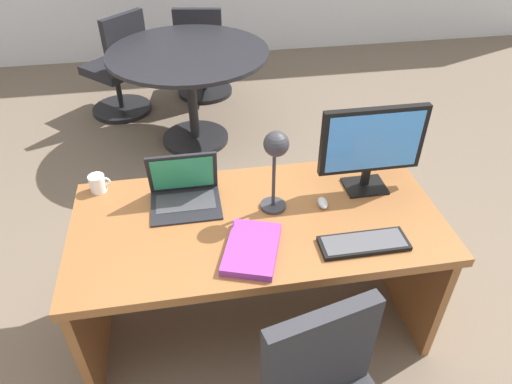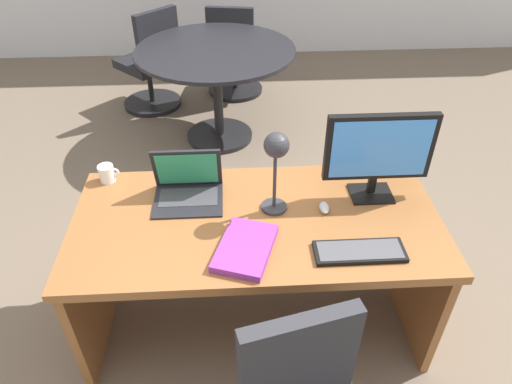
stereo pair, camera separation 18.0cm
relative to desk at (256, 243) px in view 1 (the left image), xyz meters
The scene contains 12 objects.
ground 1.56m from the desk, 90.00° to the left, with size 12.00×12.00×0.00m, color #6B5B4C.
desk is the anchor object (origin of this frame).
monitor 0.73m from the desk, ahead, with size 0.50×0.16×0.43m.
laptop 0.45m from the desk, 154.48° to the left, with size 0.33×0.26×0.25m.
keyboard 0.55m from the desk, 35.23° to the right, with size 0.38×0.14×0.02m.
mouse 0.39m from the desk, ahead, with size 0.04×0.08×0.04m.
desk_lamp 0.52m from the desk, ahead, with size 0.12×0.14×0.42m.
book 0.34m from the desk, 103.27° to the right, with size 0.30×0.37×0.03m.
coffee_mug 0.82m from the desk, 158.34° to the left, with size 0.10×0.08×0.09m.
meeting_table 1.96m from the desk, 96.08° to the left, with size 1.27×1.27×0.81m.
meeting_chair_near 2.83m from the desk, 91.19° to the left, with size 0.56×0.56×0.92m.
meeting_chair_far 2.71m from the desk, 107.91° to the left, with size 0.66×0.66×0.96m.
Camera 1 is at (-0.27, -1.57, 2.14)m, focal length 32.58 mm.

